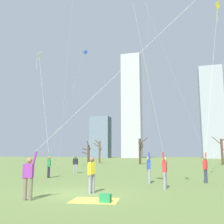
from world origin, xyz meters
The scene contains 18 objects.
ground_plane centered at (0.00, 0.00, 0.00)m, with size 400.00×400.00×0.00m, color olive.
kite_flyer_foreground_left_white centered at (-6.23, 8.23, 2.83)m, with size 7.40×10.09×14.67m.
kite_flyer_far_back_green centered at (2.34, -2.64, 3.97)m, with size 17.01×2.52×15.30m.
kite_flyer_midfield_right_yellow centered at (6.37, 6.96, 2.85)m, with size 3.10×7.89×16.49m.
kite_flyer_midfield_left_teal centered at (2.97, 2.29, 4.13)m, with size 1.80×12.42×15.86m.
kite_flyer_foreground_right_pink centered at (3.56, 1.80, 2.19)m, with size 1.67×4.96×10.68m.
bystander_strolling_midfield centered at (0.54, 0.15, 0.90)m, with size 0.32×0.48×1.62m.
bystander_far_off_by_trees centered at (-5.13, 11.89, 0.90)m, with size 0.51×0.23×1.62m.
distant_kite_drifting_right_orange centered at (1.92, 13.51, 16.68)m, with size 7.07×4.41×19.70m.
distant_kite_drifting_left_blue centered at (-13.06, 33.39, 19.75)m, with size 4.44×7.02×22.36m.
picnic_spot centered at (1.57, -1.74, 0.09)m, with size 1.93×1.57×0.31m.
bare_tree_leftmost centered at (11.94, 38.20, 2.49)m, with size 3.46×1.76×4.95m.
bare_tree_rightmost centered at (-2.47, 36.34, 2.58)m, with size 1.99×3.19×4.91m.
bare_tree_far_right_edge centered at (-12.09, 34.80, 1.94)m, with size 1.75×2.67×4.27m.
bare_tree_right_of_center centered at (-11.66, 40.38, 2.53)m, with size 1.88×2.02×4.84m.
skyline_squat_block centered at (-39.43, 131.59, 11.87)m, with size 11.08×8.25×23.74m.
skyline_tall_tower centered at (21.13, 122.33, 22.79)m, with size 11.05×8.37×45.58m.
skyline_slender_spire centered at (-20.83, 132.21, 29.93)m, with size 10.92×9.11×59.87m.
Camera 1 is at (4.47, -11.29, 1.73)m, focal length 41.10 mm.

